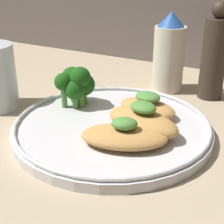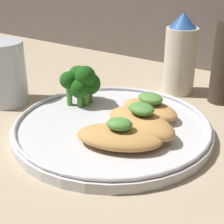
{
  "view_description": "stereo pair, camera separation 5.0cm",
  "coord_description": "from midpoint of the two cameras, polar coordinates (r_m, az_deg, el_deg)",
  "views": [
    {
      "loc": [
        21.14,
        -39.81,
        24.34
      ],
      "look_at": [
        0.0,
        0.0,
        3.4
      ],
      "focal_mm": 55.0,
      "sensor_mm": 36.0,
      "label": 1
    },
    {
      "loc": [
        25.39,
        -37.24,
        24.34
      ],
      "look_at": [
        0.0,
        0.0,
        3.4
      ],
      "focal_mm": 55.0,
      "sensor_mm": 36.0,
      "label": 2
    }
  ],
  "objects": [
    {
      "name": "drinking_glass",
      "position": [
        0.62,
        -15.51,
        6.25
      ],
      "size": [
        7.95,
        7.95,
        10.93
      ],
      "color": "silver",
      "rests_on": "ground_plane"
    },
    {
      "name": "broccoli_bunch",
      "position": [
        0.56,
        -2.55,
        5.0
      ],
      "size": [
        5.85,
        6.17,
        6.72
      ],
      "color": "#569942",
      "rests_on": "plate"
    },
    {
      "name": "grilled_meat_back",
      "position": [
        0.53,
        9.0,
        0.59
      ],
      "size": [
        10.1,
        6.77,
        3.74
      ],
      "color": "tan",
      "rests_on": "plate"
    },
    {
      "name": "plate",
      "position": [
        0.51,
        2.8,
        -2.53
      ],
      "size": [
        29.33,
        29.33,
        2.0
      ],
      "color": "silver",
      "rests_on": "ground_plane"
    },
    {
      "name": "grilled_meat_front",
      "position": [
        0.45,
        4.41,
        -4.1
      ],
      "size": [
        12.94,
        10.09,
        3.82
      ],
      "color": "tan",
      "rests_on": "plate"
    },
    {
      "name": "ground_plane",
      "position": [
        0.51,
        2.77,
        -4.01
      ],
      "size": [
        180.0,
        180.0,
        1.0
      ],
      "primitive_type": "cube",
      "color": "tan"
    },
    {
      "name": "sauce_bottle",
      "position": [
        0.66,
        13.45,
        9.07
      ],
      "size": [
        5.85,
        5.85,
        14.92
      ],
      "color": "beige",
      "rests_on": "ground_plane"
    },
    {
      "name": "grilled_meat_middle",
      "position": [
        0.48,
        8.03,
        -1.57
      ],
      "size": [
        12.32,
        8.25,
        4.48
      ],
      "color": "tan",
      "rests_on": "plate"
    }
  ]
}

